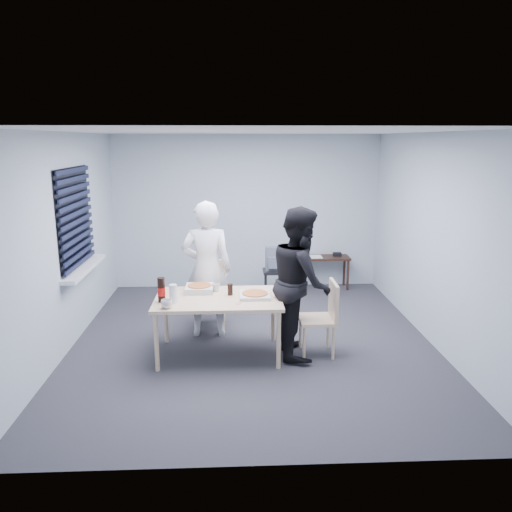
{
  "coord_description": "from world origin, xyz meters",
  "views": [
    {
      "loc": [
        -0.23,
        -5.94,
        2.51
      ],
      "look_at": [
        0.05,
        0.1,
        1.09
      ],
      "focal_mm": 35.0,
      "sensor_mm": 36.0,
      "label": 1
    }
  ],
  "objects_px": {
    "dining_table": "(218,302)",
    "stool": "(274,277)",
    "chair_right": "(324,313)",
    "soda_bottle": "(161,290)",
    "person_black": "(300,282)",
    "person_white": "(207,269)",
    "mug_b": "(216,287)",
    "side_table": "(325,261)",
    "backpack": "(274,259)",
    "chair_far": "(211,288)",
    "mug_a": "(167,304)"
  },
  "relations": [
    {
      "from": "chair_right",
      "to": "soda_bottle",
      "type": "height_order",
      "value": "soda_bottle"
    },
    {
      "from": "person_black",
      "to": "side_table",
      "type": "height_order",
      "value": "person_black"
    },
    {
      "from": "person_black",
      "to": "chair_far",
      "type": "bearing_deg",
      "value": 46.65
    },
    {
      "from": "person_white",
      "to": "mug_b",
      "type": "height_order",
      "value": "person_white"
    },
    {
      "from": "person_black",
      "to": "backpack",
      "type": "relative_size",
      "value": 4.67
    },
    {
      "from": "stool",
      "to": "backpack",
      "type": "bearing_deg",
      "value": -90.0
    },
    {
      "from": "person_white",
      "to": "mug_b",
      "type": "distance_m",
      "value": 0.43
    },
    {
      "from": "dining_table",
      "to": "mug_a",
      "type": "distance_m",
      "value": 0.67
    },
    {
      "from": "chair_far",
      "to": "backpack",
      "type": "xyz_separation_m",
      "value": [
        0.96,
        1.01,
        0.16
      ]
    },
    {
      "from": "stool",
      "to": "soda_bottle",
      "type": "relative_size",
      "value": 1.72
    },
    {
      "from": "backpack",
      "to": "stool",
      "type": "bearing_deg",
      "value": 111.3
    },
    {
      "from": "person_black",
      "to": "soda_bottle",
      "type": "bearing_deg",
      "value": 95.49
    },
    {
      "from": "person_black",
      "to": "person_white",
      "type": "bearing_deg",
      "value": 60.91
    },
    {
      "from": "chair_far",
      "to": "person_black",
      "type": "height_order",
      "value": "person_black"
    },
    {
      "from": "person_white",
      "to": "side_table",
      "type": "bearing_deg",
      "value": -133.33
    },
    {
      "from": "chair_far",
      "to": "backpack",
      "type": "distance_m",
      "value": 1.4
    },
    {
      "from": "backpack",
      "to": "chair_far",
      "type": "bearing_deg",
      "value": -112.04
    },
    {
      "from": "dining_table",
      "to": "stool",
      "type": "height_order",
      "value": "dining_table"
    },
    {
      "from": "chair_far",
      "to": "mug_a",
      "type": "relative_size",
      "value": 7.24
    },
    {
      "from": "mug_b",
      "to": "soda_bottle",
      "type": "relative_size",
      "value": 0.35
    },
    {
      "from": "dining_table",
      "to": "backpack",
      "type": "distance_m",
      "value": 2.22
    },
    {
      "from": "person_white",
      "to": "person_black",
      "type": "relative_size",
      "value": 1.0
    },
    {
      "from": "side_table",
      "to": "person_white",
      "type": "bearing_deg",
      "value": -133.33
    },
    {
      "from": "dining_table",
      "to": "stool",
      "type": "relative_size",
      "value": 3.02
    },
    {
      "from": "mug_b",
      "to": "stool",
      "type": "bearing_deg",
      "value": 64.67
    },
    {
      "from": "chair_right",
      "to": "stool",
      "type": "height_order",
      "value": "chair_right"
    },
    {
      "from": "backpack",
      "to": "mug_b",
      "type": "bearing_deg",
      "value": -94.18
    },
    {
      "from": "backpack",
      "to": "soda_bottle",
      "type": "distance_m",
      "value": 2.64
    },
    {
      "from": "chair_right",
      "to": "stool",
      "type": "bearing_deg",
      "value": 101.33
    },
    {
      "from": "chair_far",
      "to": "backpack",
      "type": "relative_size",
      "value": 2.35
    },
    {
      "from": "mug_a",
      "to": "chair_far",
      "type": "bearing_deg",
      "value": 73.38
    },
    {
      "from": "chair_far",
      "to": "person_black",
      "type": "xyz_separation_m",
      "value": [
        1.09,
        -1.03,
        0.37
      ]
    },
    {
      "from": "dining_table",
      "to": "backpack",
      "type": "xyz_separation_m",
      "value": [
        0.83,
        2.06,
        0.02
      ]
    },
    {
      "from": "dining_table",
      "to": "person_white",
      "type": "xyz_separation_m",
      "value": [
        -0.16,
        0.64,
        0.23
      ]
    },
    {
      "from": "mug_a",
      "to": "dining_table",
      "type": "bearing_deg",
      "value": 33.36
    },
    {
      "from": "dining_table",
      "to": "chair_far",
      "type": "distance_m",
      "value": 1.07
    },
    {
      "from": "chair_right",
      "to": "person_white",
      "type": "relative_size",
      "value": 0.5
    },
    {
      "from": "soda_bottle",
      "to": "stool",
      "type": "bearing_deg",
      "value": 56.53
    },
    {
      "from": "chair_right",
      "to": "person_white",
      "type": "distance_m",
      "value": 1.61
    },
    {
      "from": "side_table",
      "to": "backpack",
      "type": "relative_size",
      "value": 2.21
    },
    {
      "from": "person_white",
      "to": "soda_bottle",
      "type": "height_order",
      "value": "person_white"
    },
    {
      "from": "chair_right",
      "to": "mug_b",
      "type": "relative_size",
      "value": 8.9
    },
    {
      "from": "chair_far",
      "to": "mug_a",
      "type": "distance_m",
      "value": 1.49
    },
    {
      "from": "chair_right",
      "to": "mug_a",
      "type": "distance_m",
      "value": 1.85
    },
    {
      "from": "person_white",
      "to": "side_table",
      "type": "height_order",
      "value": "person_white"
    },
    {
      "from": "chair_far",
      "to": "person_white",
      "type": "relative_size",
      "value": 0.5
    },
    {
      "from": "person_white",
      "to": "soda_bottle",
      "type": "xyz_separation_m",
      "value": [
        -0.47,
        -0.78,
        -0.03
      ]
    },
    {
      "from": "chair_far",
      "to": "stool",
      "type": "relative_size",
      "value": 1.83
    },
    {
      "from": "soda_bottle",
      "to": "person_black",
      "type": "bearing_deg",
      "value": 5.49
    },
    {
      "from": "chair_right",
      "to": "backpack",
      "type": "distance_m",
      "value": 2.14
    }
  ]
}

